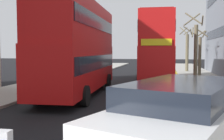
{
  "coord_description": "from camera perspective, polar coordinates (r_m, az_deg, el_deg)",
  "views": [
    {
      "loc": [
        3.01,
        -2.1,
        2.73
      ],
      "look_at": [
        0.5,
        11.0,
        1.8
      ],
      "focal_mm": 44.45,
      "sensor_mm": 36.0,
      "label": 1
    }
  ],
  "objects": [
    {
      "name": "sidewalk_right",
      "position": [
        18.62,
        21.6,
        -4.51
      ],
      "size": [
        4.0,
        80.0,
        0.14
      ],
      "primitive_type": "cube",
      "color": "#ADA89E",
      "rests_on": "ground"
    },
    {
      "name": "double_decker_bus_oncoming",
      "position": [
        23.81,
        9.19,
        4.65
      ],
      "size": [
        2.98,
        10.86,
        5.64
      ],
      "color": "red",
      "rests_on": "ground"
    },
    {
      "name": "sidewalk_left",
      "position": [
        20.62,
        -16.76,
        -3.6
      ],
      "size": [
        4.0,
        80.0,
        0.14
      ],
      "primitive_type": "cube",
      "color": "#ADA89E",
      "rests_on": "ground"
    },
    {
      "name": "taxi_minivan",
      "position": [
        5.67,
        13.56,
        -13.12
      ],
      "size": [
        3.46,
        5.16,
        2.12
      ],
      "color": "white",
      "rests_on": "ground"
    },
    {
      "name": "street_tree_mid",
      "position": [
        24.69,
        16.82,
        4.13
      ],
      "size": [
        1.62,
        2.07,
        5.89
      ],
      "color": "#6B6047",
      "rests_on": "sidewalk_right"
    },
    {
      "name": "kerb_line_inner",
      "position": [
        16.38,
        15.07,
        -5.74
      ],
      "size": [
        0.1,
        56.0,
        0.01
      ],
      "primitive_type": "cube",
      "color": "yellow",
      "rests_on": "ground"
    },
    {
      "name": "double_decker_bus_away",
      "position": [
        17.06,
        -6.86,
        4.96
      ],
      "size": [
        3.07,
        10.88,
        5.64
      ],
      "color": "#B20F0F",
      "rests_on": "ground"
    },
    {
      "name": "kerb_line_outer",
      "position": [
        16.39,
        15.64,
        -5.74
      ],
      "size": [
        0.1,
        56.0,
        0.01
      ],
      "primitive_type": "cube",
      "color": "yellow",
      "rests_on": "ground"
    },
    {
      "name": "street_tree_far",
      "position": [
        36.49,
        15.17,
        3.98
      ],
      "size": [
        1.8,
        1.96,
        5.67
      ],
      "color": "#6B6047",
      "rests_on": "sidewalk_right"
    },
    {
      "name": "street_tree_near",
      "position": [
        30.07,
        17.56,
        3.41
      ],
      "size": [
        1.61,
        1.61,
        5.09
      ],
      "color": "#6B6047",
      "rests_on": "sidewalk_right"
    }
  ]
}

